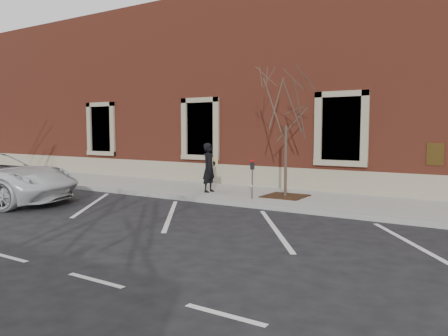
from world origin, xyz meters
The scene contains 9 objects.
ground centered at (0.00, 0.00, 0.00)m, with size 120.00×120.00×0.00m, color #28282B.
sidewalk_near centered at (0.00, 1.75, 0.07)m, with size 40.00×3.50×0.15m, color #B0ABA5.
curb_near centered at (0.00, -0.05, 0.07)m, with size 40.00×0.12×0.15m, color #9E9E99.
parking_stripes centered at (0.00, -2.20, 0.00)m, with size 28.00×4.40×0.01m, color silver, non-canonical shape.
building_civic centered at (0.00, 7.74, 4.00)m, with size 40.00×8.62×8.00m.
man centered at (-0.99, 1.18, 1.02)m, with size 0.64×0.42×1.75m, color black.
parking_meter centered at (1.06, 0.61, 1.02)m, with size 0.11×0.09×1.26m.
tree_grate centered at (1.74, 1.66, 0.17)m, with size 1.32×1.32×0.03m, color #3B2712.
sapling centered at (1.74, 1.66, 3.14)m, with size 2.57×2.57×4.28m.
Camera 1 is at (7.67, -11.57, 2.37)m, focal length 35.00 mm.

